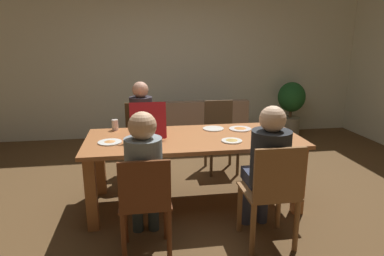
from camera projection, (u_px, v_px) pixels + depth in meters
The scene contains 19 objects.
ground_plane at pixel (193, 202), 3.67m from camera, with size 20.00×20.00×0.00m, color brown.
back_wall at pixel (169, 59), 5.95m from camera, with size 7.08×0.12×2.77m, color silver.
dining_table at pixel (193, 147), 3.51m from camera, with size 2.20×0.97×0.74m.
chair_0 at pixel (142, 137), 4.37m from camera, with size 0.44×0.43×0.92m.
person_0 at pixel (142, 124), 4.16m from camera, with size 0.28×0.52×1.22m.
chair_1 at pixel (272, 193), 2.76m from camera, with size 0.44×0.43×0.92m.
person_1 at pixel (267, 162), 2.84m from camera, with size 0.33×0.52×1.21m.
chair_2 at pixel (145, 203), 2.61m from camera, with size 0.41×0.40×0.87m.
person_2 at pixel (144, 170), 2.70m from camera, with size 0.29×0.53×1.19m.
chair_3 at pixel (220, 132), 4.50m from camera, with size 0.40×0.43×0.93m.
pizza_box_0 at pixel (148, 131), 3.52m from camera, with size 0.36×0.43×0.38m.
plate_0 at pixel (213, 129), 3.77m from camera, with size 0.23×0.23×0.01m.
plate_1 at pixel (240, 129), 3.76m from camera, with size 0.25×0.25×0.03m.
plate_2 at pixel (232, 140), 3.32m from camera, with size 0.21×0.21×0.03m.
plate_3 at pixel (110, 142), 3.27m from camera, with size 0.23×0.23×0.03m.
drinking_glass_0 at pixel (115, 125), 3.72m from camera, with size 0.07×0.07×0.12m, color silver.
drinking_glass_1 at pixel (279, 123), 3.76m from camera, with size 0.07×0.07×0.14m, color silver.
couch at pixel (193, 127), 5.66m from camera, with size 1.71×0.80×0.77m.
potted_plant at pixel (291, 105), 6.04m from camera, with size 0.48×0.48×0.99m.
Camera 1 is at (-0.53, -3.30, 1.71)m, focal length 31.46 mm.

